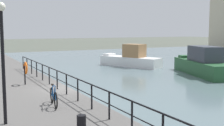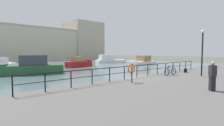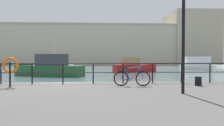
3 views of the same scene
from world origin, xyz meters
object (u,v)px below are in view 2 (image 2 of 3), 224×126
object	(u,v)px
moored_blue_motorboat	(79,63)
moored_harbor_tender	(143,61)
parked_bicycle	(170,71)
mooring_bollard	(185,71)
harbor_building	(27,43)
standing_person	(212,76)
life_ring_stand	(131,69)
moored_small_launch	(109,60)
quay_lamp_post	(202,46)
moored_cabin_cruiser	(32,67)

from	to	relation	value
moored_blue_motorboat	moored_harbor_tender	distance (m)	15.83
parked_bicycle	mooring_bollard	bearing A→B (deg)	7.40
parked_bicycle	harbor_building	bearing A→B (deg)	94.19
parked_bicycle	standing_person	distance (m)	6.53
harbor_building	standing_person	bearing A→B (deg)	-96.86
life_ring_stand	moored_small_launch	bearing A→B (deg)	51.40
moored_small_launch	moored_harbor_tender	distance (m)	11.40
moored_blue_motorboat	harbor_building	bearing A→B (deg)	73.39
life_ring_stand	quay_lamp_post	distance (m)	7.84
parked_bicycle	quay_lamp_post	size ratio (longest dim) A/B	0.41
moored_harbor_tender	quay_lamp_post	world-z (taller)	moored_harbor_tender
moored_harbor_tender	parked_bicycle	bearing A→B (deg)	40.85
mooring_bollard	moored_cabin_cruiser	bearing A→B (deg)	123.21
life_ring_stand	harbor_building	bearing A→B (deg)	81.28
parked_bicycle	mooring_bollard	distance (m)	3.26
moored_small_launch	quay_lamp_post	size ratio (longest dim) A/B	2.20
quay_lamp_post	standing_person	size ratio (longest dim) A/B	2.53
moored_blue_motorboat	mooring_bollard	bearing A→B (deg)	-107.94
moored_small_launch	parked_bicycle	xyz separation A→B (m)	(-17.42, -28.90, 0.34)
moored_harbor_tender	quay_lamp_post	bearing A→B (deg)	46.91
moored_blue_motorboat	mooring_bollard	size ratio (longest dim) A/B	15.60
moored_cabin_cruiser	mooring_bollard	world-z (taller)	moored_cabin_cruiser
moored_small_launch	moored_cabin_cruiser	distance (m)	27.89
parked_bicycle	life_ring_stand	distance (m)	5.71
parked_bicycle	moored_harbor_tender	bearing A→B (deg)	51.00
parked_bicycle	life_ring_stand	world-z (taller)	life_ring_stand
parked_bicycle	quay_lamp_post	xyz separation A→B (m)	(1.63, -2.24, 2.37)
moored_cabin_cruiser	parked_bicycle	distance (m)	18.31
moored_harbor_tender	standing_person	bearing A→B (deg)	42.00
moored_harbor_tender	standing_person	distance (m)	32.05
moored_blue_motorboat	quay_lamp_post	xyz separation A→B (m)	(-2.10, -25.31, 2.80)
moored_small_launch	parked_bicycle	world-z (taller)	moored_small_launch
harbor_building	moored_cabin_cruiser	world-z (taller)	harbor_building
standing_person	moored_small_launch	bearing A→B (deg)	106.21
moored_cabin_cruiser	quay_lamp_post	size ratio (longest dim) A/B	2.03
moored_harbor_tender	mooring_bollard	distance (m)	23.30
harbor_building	moored_small_launch	distance (m)	35.02
moored_cabin_cruiser	life_ring_stand	bearing A→B (deg)	115.18
moored_small_launch	parked_bicycle	distance (m)	33.74
standing_person	harbor_building	bearing A→B (deg)	132.02
parked_bicycle	life_ring_stand	size ratio (longest dim) A/B	1.26
quay_lamp_post	mooring_bollard	bearing A→B (deg)	53.82
moored_cabin_cruiser	life_ring_stand	world-z (taller)	moored_cabin_cruiser
moored_blue_motorboat	standing_person	bearing A→B (deg)	-122.72
moored_small_launch	mooring_bollard	xyz separation A→B (m)	(-14.16, -28.91, 0.17)
mooring_bollard	quay_lamp_post	distance (m)	3.75
moored_small_launch	moored_blue_motorboat	xyz separation A→B (m)	(-13.69, -5.84, -0.09)
moored_cabin_cruiser	quay_lamp_post	bearing A→B (deg)	134.61
moored_cabin_cruiser	moored_blue_motorboat	bearing A→B (deg)	-132.02
harbor_building	moored_small_launch	bearing A→B (deg)	-66.48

